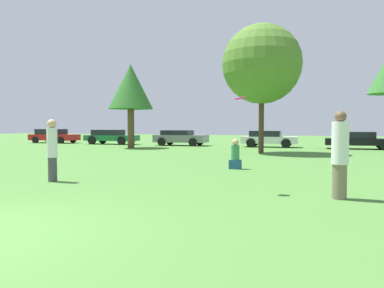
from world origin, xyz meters
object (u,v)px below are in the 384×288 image
(person_thrower, at_px, (52,149))
(bystander_sitting, at_px, (235,156))
(tree_0, at_px, (131,87))
(parked_car_green, at_px, (111,136))
(parked_car_black, at_px, (358,140))
(parked_car_white, at_px, (268,138))
(tree_1, at_px, (262,64))
(parked_car_red, at_px, (53,136))
(parked_car_grey, at_px, (180,137))
(frisbee, at_px, (240,98))
(person_catcher, at_px, (340,155))

(person_thrower, distance_m, bystander_sitting, 6.25)
(tree_0, bearing_deg, parked_car_green, 136.36)
(parked_car_black, bearing_deg, parked_car_white, 175.79)
(tree_1, bearing_deg, parked_car_red, 162.93)
(parked_car_green, xyz_separation_m, parked_car_black, (19.45, 0.20, -0.05))
(tree_0, xyz_separation_m, parked_car_grey, (1.91, 4.39, -3.61))
(bystander_sitting, relative_size, tree_1, 0.15)
(person_thrower, xyz_separation_m, parked_car_red, (-17.02, 19.31, -0.25))
(tree_1, bearing_deg, frisbee, -81.53)
(person_thrower, bearing_deg, parked_car_grey, 100.99)
(bystander_sitting, xyz_separation_m, tree_0, (-10.14, 9.99, 3.81))
(tree_1, distance_m, parked_car_white, 7.81)
(tree_1, xyz_separation_m, parked_car_green, (-14.05, 6.06, -4.37))
(person_thrower, relative_size, frisbee, 6.61)
(parked_car_white, bearing_deg, person_thrower, -100.58)
(person_catcher, relative_size, tree_0, 0.32)
(person_thrower, relative_size, parked_car_black, 0.38)
(person_thrower, xyz_separation_m, parked_car_black, (8.74, 19.32, -0.29))
(tree_0, xyz_separation_m, parked_car_green, (-4.53, 4.32, -3.60))
(parked_car_white, xyz_separation_m, parked_car_black, (6.06, -0.15, -0.02))
(person_thrower, distance_m, parked_car_green, 21.92)
(bystander_sitting, bearing_deg, parked_car_green, 135.71)
(person_catcher, distance_m, bystander_sitting, 5.78)
(parked_car_green, bearing_deg, frisbee, -52.61)
(person_thrower, bearing_deg, tree_1, 74.11)
(tree_1, bearing_deg, parked_car_grey, 141.15)
(person_catcher, xyz_separation_m, frisbee, (-2.15, -0.01, 1.24))
(bystander_sitting, distance_m, tree_0, 14.73)
(person_thrower, xyz_separation_m, parked_car_grey, (-4.27, 19.19, -0.26))
(frisbee, distance_m, parked_car_green, 24.80)
(person_catcher, relative_size, parked_car_white, 0.45)
(tree_1, distance_m, parked_car_red, 21.74)
(person_thrower, distance_m, parked_car_white, 19.66)
(parked_car_black, bearing_deg, parked_car_grey, 177.83)
(parked_car_black, bearing_deg, tree_0, -165.89)
(bystander_sitting, height_order, parked_car_grey, parked_car_grey)
(bystander_sitting, relative_size, tree_0, 0.18)
(tree_0, distance_m, parked_car_black, 16.01)
(person_catcher, height_order, parked_car_white, person_catcher)
(frisbee, bearing_deg, tree_0, 128.06)
(bystander_sitting, bearing_deg, parked_car_red, 145.34)
(parked_car_green, bearing_deg, bystander_sitting, -47.04)
(parked_car_grey, distance_m, parked_car_black, 13.01)
(person_catcher, distance_m, parked_car_red, 31.01)
(tree_0, bearing_deg, person_thrower, -67.33)
(parked_car_red, bearing_deg, person_thrower, -51.37)
(bystander_sitting, distance_m, tree_1, 9.46)
(person_catcher, xyz_separation_m, parked_car_white, (-4.73, 19.28, -0.30))
(parked_car_green, bearing_deg, tree_0, -46.39)
(parked_car_black, bearing_deg, frisbee, -103.08)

